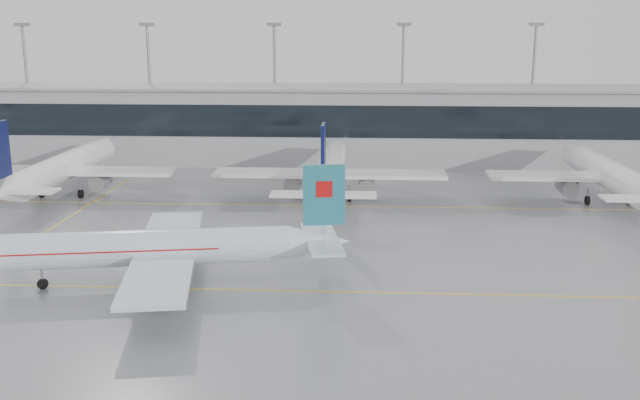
{
  "coord_description": "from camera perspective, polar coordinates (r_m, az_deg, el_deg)",
  "views": [
    {
      "loc": [
        3.85,
        -55.97,
        21.13
      ],
      "look_at": [
        0.0,
        12.0,
        5.0
      ],
      "focal_mm": 40.0,
      "sensor_mm": 36.0,
      "label": 1
    }
  ],
  "objects": [
    {
      "name": "ground",
      "position": [
        59.95,
        -0.65,
        -7.31
      ],
      "size": [
        320.0,
        320.0,
        0.0
      ],
      "primitive_type": "plane",
      "color": "gray",
      "rests_on": "ground"
    },
    {
      "name": "taxi_line_main",
      "position": [
        59.95,
        -0.65,
        -7.3
      ],
      "size": [
        120.0,
        0.25,
        0.01
      ],
      "primitive_type": "cube",
      "color": "yellow",
      "rests_on": "ground"
    },
    {
      "name": "taxi_line_north",
      "position": [
        88.61,
        0.66,
        -0.46
      ],
      "size": [
        120.0,
        0.25,
        0.01
      ],
      "primitive_type": "cube",
      "color": "yellow",
      "rests_on": "ground"
    },
    {
      "name": "taxi_line_cross",
      "position": [
        81.42,
        -21.48,
        -2.66
      ],
      "size": [
        0.25,
        60.0,
        0.01
      ],
      "primitive_type": "cube",
      "color": "yellow",
      "rests_on": "ground"
    },
    {
      "name": "terminal",
      "position": [
        119.0,
        1.37,
        6.02
      ],
      "size": [
        180.0,
        15.0,
        12.0
      ],
      "primitive_type": "cube",
      "color": "#A0A0A3",
      "rests_on": "ground"
    },
    {
      "name": "terminal_glass",
      "position": [
        111.33,
        1.24,
        6.29
      ],
      "size": [
        180.0,
        0.2,
        5.0
      ],
      "primitive_type": "cube",
      "color": "black",
      "rests_on": "ground"
    },
    {
      "name": "terminal_roof",
      "position": [
        118.37,
        1.38,
        9.0
      ],
      "size": [
        182.0,
        16.0,
        0.4
      ],
      "primitive_type": "cube",
      "color": "gray",
      "rests_on": "ground"
    },
    {
      "name": "light_masts",
      "position": [
        124.28,
        1.48,
        9.73
      ],
      "size": [
        156.4,
        1.0,
        22.6
      ],
      "color": "gray",
      "rests_on": "ground"
    },
    {
      "name": "air_canada_jet",
      "position": [
        62.02,
        -12.39,
        -3.83
      ],
      "size": [
        33.3,
        26.12,
        10.13
      ],
      "rotation": [
        0.0,
        0.0,
        3.31
      ],
      "color": "silver",
      "rests_on": "ground"
    },
    {
      "name": "parked_jet_b",
      "position": [
        99.26,
        -19.88,
        2.42
      ],
      "size": [
        29.64,
        36.96,
        11.72
      ],
      "rotation": [
        0.0,
        0.0,
        1.57
      ],
      "color": "white",
      "rests_on": "ground"
    },
    {
      "name": "parked_jet_c",
      "position": [
        91.42,
        0.77,
        2.34
      ],
      "size": [
        29.64,
        36.96,
        11.72
      ],
      "rotation": [
        0.0,
        0.0,
        1.57
      ],
      "color": "white",
      "rests_on": "ground"
    },
    {
      "name": "parked_jet_d",
      "position": [
        96.51,
        22.03,
        1.95
      ],
      "size": [
        29.64,
        36.96,
        11.72
      ],
      "rotation": [
        0.0,
        0.0,
        1.57
      ],
      "color": "white",
      "rests_on": "ground"
    }
  ]
}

